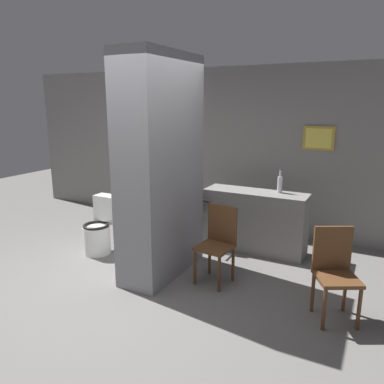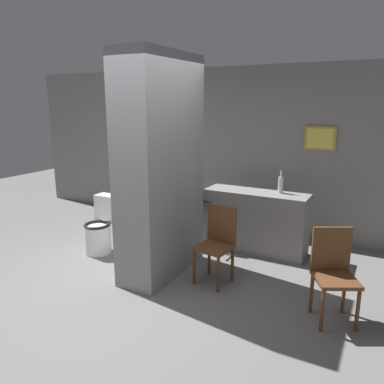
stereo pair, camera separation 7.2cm
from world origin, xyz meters
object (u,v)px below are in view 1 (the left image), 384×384
Objects in this scene: bottle_tall at (280,184)px; toilet at (100,229)px; chair_by_doorway at (335,270)px; bicycle at (174,218)px; chair_near_pillar at (218,241)px.

toilet is at bearing -152.63° from bottle_tall.
chair_by_doorway is 2.59m from bicycle.
chair_by_doorway is 1.72m from bottle_tall.
bottle_tall is at bearing 27.37° from toilet.
chair_near_pillar is at bearing 143.75° from chair_by_doorway.
toilet is at bearing 147.54° from chair_by_doorway.
bottle_tall is (-0.92, 1.37, 0.49)m from chair_by_doorway.
bicycle is at bearing 148.62° from chair_near_pillar.
bottle_tall reaches higher than toilet.
chair_by_doorway reaches higher than toilet.
chair_by_doorway is at bearing -4.32° from toilet.
bicycle is at bearing 46.66° from toilet.
bicycle is (-2.37, 1.02, -0.11)m from chair_by_doorway.
chair_by_doorway reaches higher than bicycle.
chair_by_doorway is at bearing -56.33° from bottle_tall.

